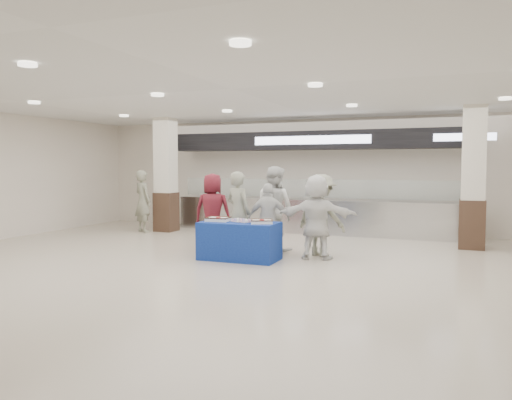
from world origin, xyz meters
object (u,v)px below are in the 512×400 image
at_px(chef_short, 269,219).
at_px(civilian_maroon, 213,211).
at_px(display_table, 239,241).
at_px(chef_tall, 274,209).
at_px(cupcake_tray, 242,221).
at_px(soldier_bg, 143,201).
at_px(civilian_white, 317,217).
at_px(sheet_cake_right, 262,221).
at_px(sheet_cake_left, 218,219).
at_px(soldier_b, 321,215).
at_px(soldier_a, 239,212).

bearing_deg(chef_short, civilian_maroon, -24.55).
xyz_separation_m(display_table, chef_tall, (0.29, 1.22, 0.55)).
relative_size(cupcake_tray, soldier_bg, 0.26).
bearing_deg(soldier_bg, civilian_maroon, 176.71).
bearing_deg(civilian_white, cupcake_tray, 16.27).
bearing_deg(display_table, sheet_cake_right, -4.03).
bearing_deg(sheet_cake_right, soldier_bg, 149.16).
distance_m(sheet_cake_left, chef_short, 1.10).
bearing_deg(chef_tall, soldier_bg, -2.64).
distance_m(chef_tall, civilian_white, 1.26).
height_order(sheet_cake_left, soldier_bg, soldier_bg).
distance_m(sheet_cake_left, chef_tall, 1.44).
distance_m(soldier_b, civilian_white, 0.39).
xyz_separation_m(cupcake_tray, civilian_white, (1.36, 0.60, 0.07)).
height_order(chef_tall, civilian_white, chef_tall).
height_order(display_table, chef_short, chef_short).
relative_size(soldier_b, civilian_white, 1.00).
bearing_deg(sheet_cake_right, display_table, 176.65).
relative_size(cupcake_tray, chef_tall, 0.25).
xyz_separation_m(civilian_maroon, chef_tall, (1.39, 0.22, 0.08)).
height_order(sheet_cake_right, soldier_b, soldier_b).
bearing_deg(cupcake_tray, soldier_bg, 147.21).
bearing_deg(soldier_a, sheet_cake_left, 99.13).
xyz_separation_m(civilian_maroon, chef_short, (1.43, -0.24, -0.10)).
relative_size(chef_short, soldier_b, 0.89).
bearing_deg(sheet_cake_left, soldier_a, 78.22).
bearing_deg(chef_short, soldier_bg, -38.78).
height_order(cupcake_tray, soldier_a, soldier_a).
height_order(sheet_cake_right, soldier_a, soldier_a).
bearing_deg(sheet_cake_left, soldier_b, 28.83).
relative_size(sheet_cake_right, soldier_b, 0.30).
distance_m(sheet_cake_left, sheet_cake_right, 0.96).
distance_m(cupcake_tray, chef_short, 0.78).
xyz_separation_m(display_table, sheet_cake_left, (-0.47, 0.01, 0.42)).
distance_m(sheet_cake_right, civilian_maroon, 1.90).
relative_size(display_table, soldier_a, 0.89).
height_order(sheet_cake_left, soldier_b, soldier_b).
xyz_separation_m(cupcake_tray, soldier_a, (-0.37, 0.65, 0.09)).
xyz_separation_m(chef_tall, civilian_white, (1.11, -0.58, -0.08)).
bearing_deg(soldier_b, display_table, 57.03).
bearing_deg(soldier_a, chef_short, -152.99).
xyz_separation_m(chef_tall, soldier_b, (1.10, -0.19, -0.08)).
xyz_separation_m(cupcake_tray, soldier_b, (1.34, 0.99, 0.06)).
bearing_deg(cupcake_tray, sheet_cake_right, -8.43).
distance_m(chef_tall, soldier_bg, 4.74).
bearing_deg(civilian_white, sheet_cake_left, 10.94).
relative_size(soldier_a, soldier_b, 1.03).
height_order(sheet_cake_left, soldier_a, soldier_a).
relative_size(chef_tall, civilian_white, 1.09).
relative_size(civilian_white, soldier_bg, 0.98).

